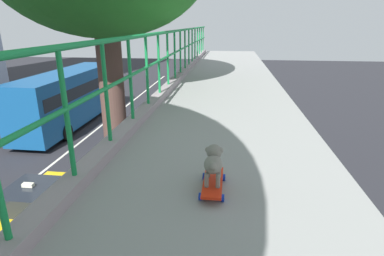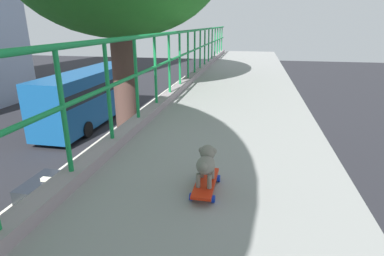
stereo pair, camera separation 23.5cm
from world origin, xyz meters
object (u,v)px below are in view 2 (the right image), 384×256
city_bus (91,94)px  small_dog (206,162)px  toy_skateboard (206,183)px  car_yellow_cab_fifth (53,199)px

city_bus → small_dog: small_dog is taller
small_dog → toy_skateboard: bearing=-90.8°
city_bus → car_yellow_cab_fifth: bearing=-68.7°
car_yellow_cab_fifth → small_dog: (6.20, -5.91, 4.70)m
car_yellow_cab_fifth → toy_skateboard: 9.68m
car_yellow_cab_fifth → small_dog: size_ratio=11.90×
car_yellow_cab_fifth → toy_skateboard: toy_skateboard is taller
toy_skateboard → small_dog: (0.00, 0.01, 0.20)m
city_bus → toy_skateboard: toy_skateboard is taller
toy_skateboard → small_dog: size_ratio=1.55×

